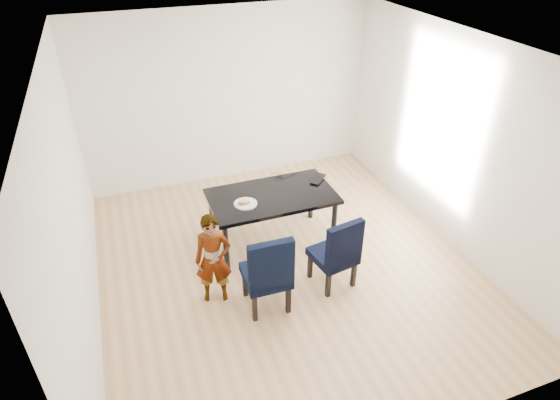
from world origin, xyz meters
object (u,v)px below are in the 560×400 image
object	(u,v)px
chair_left	(266,269)
child	(213,260)
dining_table	(272,219)
plate	(246,204)
laptop	(315,178)
chair_right	(333,250)

from	to	relation	value
chair_left	child	world-z (taller)	child
dining_table	plate	world-z (taller)	plate
dining_table	child	distance (m)	1.24
laptop	chair_right	bearing A→B (deg)	35.37
dining_table	child	world-z (taller)	child
dining_table	plate	distance (m)	0.55
child	plate	size ratio (longest dim) A/B	3.88
chair_right	plate	bearing A→B (deg)	122.11
dining_table	chair_right	world-z (taller)	chair_right
child	laptop	size ratio (longest dim) A/B	3.63
child	dining_table	bearing A→B (deg)	52.80
chair_right	laptop	distance (m)	1.22
chair_left	child	distance (m)	0.59
chair_left	chair_right	bearing A→B (deg)	7.08
dining_table	laptop	xyz separation A→B (m)	(0.68, 0.18, 0.39)
child	laptop	bearing A→B (deg)	44.01
dining_table	chair_right	distance (m)	1.07
chair_left	laptop	distance (m)	1.69
chair_right	child	xyz separation A→B (m)	(-1.36, 0.21, 0.08)
plate	dining_table	bearing A→B (deg)	14.57
chair_left	chair_right	xyz separation A→B (m)	(0.86, 0.08, -0.03)
plate	laptop	distance (m)	1.09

